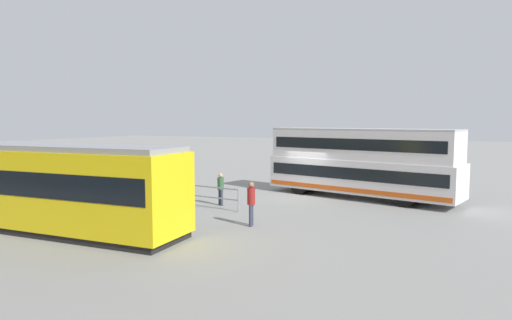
# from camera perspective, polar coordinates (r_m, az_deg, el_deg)

# --- Properties ---
(ground_plane) EXTENTS (160.00, 160.00, 0.00)m
(ground_plane) POSITION_cam_1_polar(r_m,az_deg,el_deg) (24.73, 6.07, -4.79)
(ground_plane) COLOR gray
(double_decker_bus) EXTENTS (10.84, 4.95, 3.83)m
(double_decker_bus) POSITION_cam_1_polar(r_m,az_deg,el_deg) (24.70, 13.45, -0.34)
(double_decker_bus) COLOR white
(double_decker_bus) RESTS_ON ground
(tram_yellow) EXTENTS (12.57, 3.07, 3.34)m
(tram_yellow) POSITION_cam_1_polar(r_m,az_deg,el_deg) (19.11, -26.37, -2.95)
(tram_yellow) COLOR yellow
(tram_yellow) RESTS_ON ground
(pedestrian_near_railing) EXTENTS (0.45, 0.45, 1.63)m
(pedestrian_near_railing) POSITION_cam_1_polar(r_m,az_deg,el_deg) (22.08, -4.63, -3.52)
(pedestrian_near_railing) COLOR #33384C
(pedestrian_near_railing) RESTS_ON ground
(pedestrian_crossing) EXTENTS (0.39, 0.39, 1.80)m
(pedestrian_crossing) POSITION_cam_1_polar(r_m,az_deg,el_deg) (17.68, -0.63, -5.29)
(pedestrian_crossing) COLOR #33384C
(pedestrian_crossing) RESTS_ON ground
(pedestrian_railing) EXTENTS (9.32, 1.19, 1.08)m
(pedestrian_railing) POSITION_cam_1_polar(r_m,az_deg,el_deg) (23.34, -11.82, -3.60)
(pedestrian_railing) COLOR gray
(pedestrian_railing) RESTS_ON ground
(info_sign) EXTENTS (1.04, 0.16, 2.55)m
(info_sign) POSITION_cam_1_polar(r_m,az_deg,el_deg) (26.90, -21.13, -0.53)
(info_sign) COLOR slate
(info_sign) RESTS_ON ground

